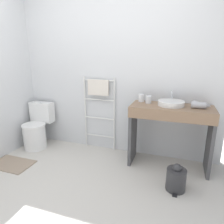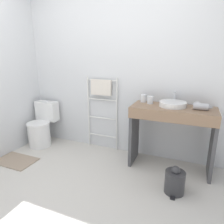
{
  "view_description": "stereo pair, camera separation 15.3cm",
  "coord_description": "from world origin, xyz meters",
  "px_view_note": "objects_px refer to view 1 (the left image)",
  "views": [
    {
      "loc": [
        0.95,
        -1.26,
        1.45
      ],
      "look_at": [
        0.2,
        0.94,
        0.79
      ],
      "focal_mm": 32.0,
      "sensor_mm": 36.0,
      "label": 1
    },
    {
      "loc": [
        1.09,
        -1.21,
        1.45
      ],
      "look_at": [
        0.2,
        0.94,
        0.79
      ],
      "focal_mm": 32.0,
      "sensor_mm": 36.0,
      "label": 2
    }
  ],
  "objects_px": {
    "towel_radiator": "(99,98)",
    "cup_near_edge": "(148,99)",
    "toilet": "(37,129)",
    "hair_dryer": "(199,105)",
    "cup_near_wall": "(141,98)",
    "sink_basin": "(171,103)",
    "trash_bin": "(176,179)"
  },
  "relations": [
    {
      "from": "cup_near_wall",
      "to": "cup_near_edge",
      "type": "xyz_separation_m",
      "value": [
        0.11,
        -0.06,
        -0.0
      ]
    },
    {
      "from": "towel_radiator",
      "to": "trash_bin",
      "type": "distance_m",
      "value": 1.55
    },
    {
      "from": "towel_radiator",
      "to": "sink_basin",
      "type": "relative_size",
      "value": 3.46
    },
    {
      "from": "toilet",
      "to": "cup_near_edge",
      "type": "bearing_deg",
      "value": 4.24
    },
    {
      "from": "cup_near_wall",
      "to": "sink_basin",
      "type": "bearing_deg",
      "value": -15.15
    },
    {
      "from": "toilet",
      "to": "sink_basin",
      "type": "xyz_separation_m",
      "value": [
        2.05,
        0.09,
        0.57
      ]
    },
    {
      "from": "cup_near_edge",
      "to": "trash_bin",
      "type": "bearing_deg",
      "value": -52.96
    },
    {
      "from": "hair_dryer",
      "to": "trash_bin",
      "type": "xyz_separation_m",
      "value": [
        -0.19,
        -0.5,
        -0.74
      ]
    },
    {
      "from": "towel_radiator",
      "to": "cup_near_edge",
      "type": "bearing_deg",
      "value": -9.38
    },
    {
      "from": "toilet",
      "to": "cup_near_wall",
      "type": "distance_m",
      "value": 1.77
    },
    {
      "from": "cup_near_wall",
      "to": "cup_near_edge",
      "type": "bearing_deg",
      "value": -31.05
    },
    {
      "from": "toilet",
      "to": "hair_dryer",
      "type": "xyz_separation_m",
      "value": [
        2.38,
        0.06,
        0.58
      ]
    },
    {
      "from": "cup_near_wall",
      "to": "cup_near_edge",
      "type": "height_order",
      "value": "cup_near_wall"
    },
    {
      "from": "sink_basin",
      "to": "hair_dryer",
      "type": "distance_m",
      "value": 0.33
    },
    {
      "from": "toilet",
      "to": "cup_near_wall",
      "type": "xyz_separation_m",
      "value": [
        1.65,
        0.19,
        0.59
      ]
    },
    {
      "from": "hair_dryer",
      "to": "trash_bin",
      "type": "distance_m",
      "value": 0.91
    },
    {
      "from": "toilet",
      "to": "hair_dryer",
      "type": "relative_size",
      "value": 3.29
    },
    {
      "from": "towel_radiator",
      "to": "cup_near_edge",
      "type": "height_order",
      "value": "towel_radiator"
    },
    {
      "from": "cup_near_edge",
      "to": "hair_dryer",
      "type": "xyz_separation_m",
      "value": [
        0.62,
        -0.07,
        -0.01
      ]
    },
    {
      "from": "cup_near_edge",
      "to": "hair_dryer",
      "type": "relative_size",
      "value": 0.46
    },
    {
      "from": "toilet",
      "to": "towel_radiator",
      "type": "bearing_deg",
      "value": 14.56
    },
    {
      "from": "towel_radiator",
      "to": "hair_dryer",
      "type": "bearing_deg",
      "value": -8.17
    },
    {
      "from": "toilet",
      "to": "cup_near_edge",
      "type": "xyz_separation_m",
      "value": [
        1.76,
        0.13,
        0.59
      ]
    },
    {
      "from": "sink_basin",
      "to": "hair_dryer",
      "type": "relative_size",
      "value": 1.51
    },
    {
      "from": "cup_near_wall",
      "to": "hair_dryer",
      "type": "xyz_separation_m",
      "value": [
        0.73,
        -0.14,
        -0.01
      ]
    },
    {
      "from": "cup_near_edge",
      "to": "hair_dryer",
      "type": "height_order",
      "value": "cup_near_edge"
    },
    {
      "from": "toilet",
      "to": "cup_near_edge",
      "type": "height_order",
      "value": "cup_near_edge"
    },
    {
      "from": "cup_near_wall",
      "to": "cup_near_edge",
      "type": "relative_size",
      "value": 1.01
    },
    {
      "from": "toilet",
      "to": "hair_dryer",
      "type": "bearing_deg",
      "value": 1.38
    },
    {
      "from": "toilet",
      "to": "hair_dryer",
      "type": "distance_m",
      "value": 2.45
    },
    {
      "from": "toilet",
      "to": "towel_radiator",
      "type": "height_order",
      "value": "towel_radiator"
    },
    {
      "from": "sink_basin",
      "to": "hair_dryer",
      "type": "xyz_separation_m",
      "value": [
        0.33,
        -0.03,
        0.01
      ]
    }
  ]
}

